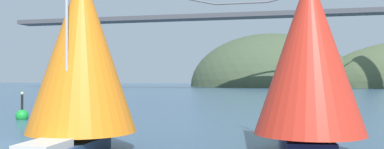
% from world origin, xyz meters
% --- Properties ---
extents(ground_plane, '(360.00, 360.00, 0.00)m').
position_xyz_m(ground_plane, '(0.00, 0.00, 0.00)').
color(ground_plane, '#385670').
extents(headland_center, '(57.13, 44.00, 37.12)m').
position_xyz_m(headland_center, '(5.00, 135.00, 0.00)').
color(headland_center, '#425138').
rests_on(headland_center, ground_plane).
extents(suspension_bridge, '(132.55, 6.00, 41.74)m').
position_xyz_m(suspension_bridge, '(0.00, 95.00, 20.28)').
color(suspension_bridge, slate).
rests_on(suspension_bridge, ground_plane).
extents(sailboat_scarlet_sail, '(5.97, 9.08, 10.34)m').
position_xyz_m(sailboat_scarlet_sail, '(16.25, 1.65, 4.74)').
color(sailboat_scarlet_sail, '#191E4C').
rests_on(sailboat_scarlet_sail, ground_plane).
extents(sailboat_orange_sail, '(5.89, 9.23, 10.93)m').
position_xyz_m(sailboat_orange_sail, '(5.07, -0.64, 4.91)').
color(sailboat_orange_sail, navy).
rests_on(sailboat_orange_sail, ground_plane).
extents(channel_buoy, '(1.10, 1.10, 2.64)m').
position_xyz_m(channel_buoy, '(-7.78, 12.59, 0.37)').
color(channel_buoy, green).
rests_on(channel_buoy, ground_plane).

